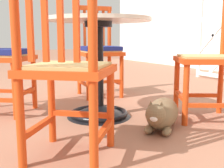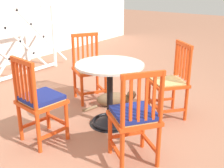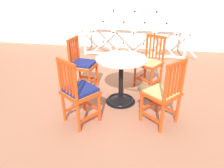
{
  "view_description": "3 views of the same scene",
  "coord_description": "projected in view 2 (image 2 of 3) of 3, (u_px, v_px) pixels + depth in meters",
  "views": [
    {
      "loc": [
        1.96,
        -0.81,
        0.59
      ],
      "look_at": [
        0.27,
        0.1,
        0.27
      ],
      "focal_mm": 45.36,
      "sensor_mm": 36.0,
      "label": 1
    },
    {
      "loc": [
        -2.33,
        -1.71,
        1.59
      ],
      "look_at": [
        0.1,
        0.06,
        0.5
      ],
      "focal_mm": 45.82,
      "sensor_mm": 36.0,
      "label": 2
    },
    {
      "loc": [
        0.44,
        -2.72,
        1.69
      ],
      "look_at": [
        -0.04,
        0.05,
        0.31
      ],
      "focal_mm": 32.52,
      "sensor_mm": 36.0,
      "label": 3
    }
  ],
  "objects": [
    {
      "name": "cafe_table",
      "position": [
        110.0,
        101.0,
        3.28
      ],
      "size": [
        0.76,
        0.76,
        0.73
      ],
      "color": "black",
      "rests_on": "ground_plane"
    },
    {
      "name": "ground_plane",
      "position": [
        111.0,
        128.0,
        3.26
      ],
      "size": [
        24.0,
        24.0,
        0.0
      ],
      "primitive_type": "plane",
      "color": "#A36B51"
    },
    {
      "name": "orange_chair_at_corner",
      "position": [
        135.0,
        118.0,
        2.52
      ],
      "size": [
        0.56,
        0.56,
        0.91
      ],
      "color": "#D64214",
      "rests_on": "ground_plane"
    },
    {
      "name": "orange_chair_facing_out",
      "position": [
        170.0,
        82.0,
        3.43
      ],
      "size": [
        0.56,
        0.56,
        0.91
      ],
      "color": "#D64214",
      "rests_on": "ground_plane"
    },
    {
      "name": "orange_chair_by_planter",
      "position": [
        89.0,
        70.0,
        3.92
      ],
      "size": [
        0.55,
        0.55,
        0.91
      ],
      "color": "#D64214",
      "rests_on": "ground_plane"
    },
    {
      "name": "tabby_cat",
      "position": [
        116.0,
        99.0,
        3.81
      ],
      "size": [
        0.62,
        0.48,
        0.23
      ],
      "color": "brown",
      "rests_on": "ground_plane"
    },
    {
      "name": "orange_chair_near_fence",
      "position": [
        40.0,
        101.0,
        2.87
      ],
      "size": [
        0.45,
        0.45,
        0.91
      ],
      "color": "#D64214",
      "rests_on": "ground_plane"
    }
  ]
}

